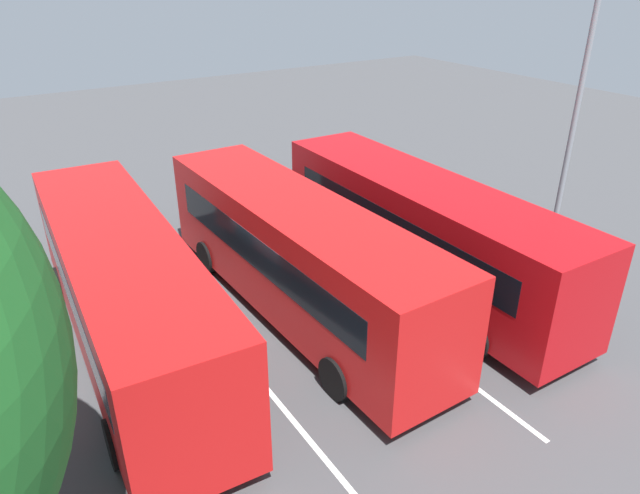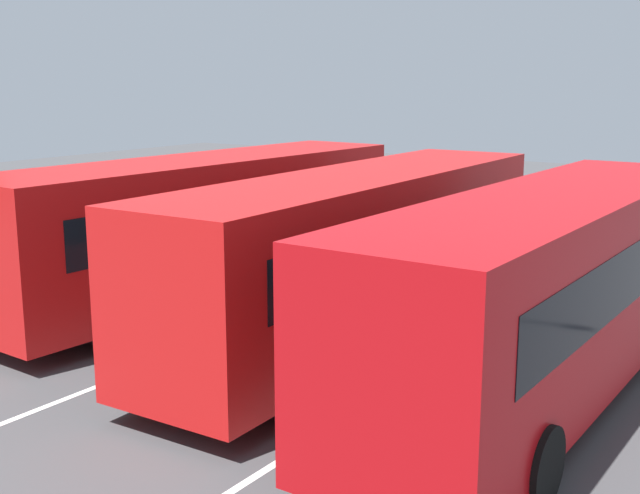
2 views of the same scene
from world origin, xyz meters
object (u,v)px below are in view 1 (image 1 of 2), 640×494
at_px(pedestrian, 238,188).
at_px(bus_center_left, 297,253).
at_px(bus_center_right, 125,288).
at_px(bus_far_left, 421,228).
at_px(street_lamp, 570,105).

bearing_deg(pedestrian, bus_center_left, -49.85).
xyz_separation_m(bus_center_left, bus_center_right, (0.57, 4.21, 0.00)).
relative_size(bus_far_left, street_lamp, 1.25).
xyz_separation_m(bus_far_left, bus_center_left, (0.58, 3.68, 0.00)).
bearing_deg(bus_far_left, bus_center_right, 82.55).
distance_m(bus_center_left, bus_center_right, 4.25).
bearing_deg(pedestrian, bus_far_left, -20.27).
bearing_deg(bus_center_right, street_lamp, -97.77).
height_order(bus_far_left, street_lamp, street_lamp).
bearing_deg(street_lamp, bus_center_left, -0.28).
bearing_deg(bus_far_left, street_lamp, -104.86).
relative_size(bus_center_right, pedestrian, 5.95).
bearing_deg(pedestrian, street_lamp, -0.36).
distance_m(bus_far_left, street_lamp, 5.27).
height_order(bus_center_left, bus_center_right, same).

